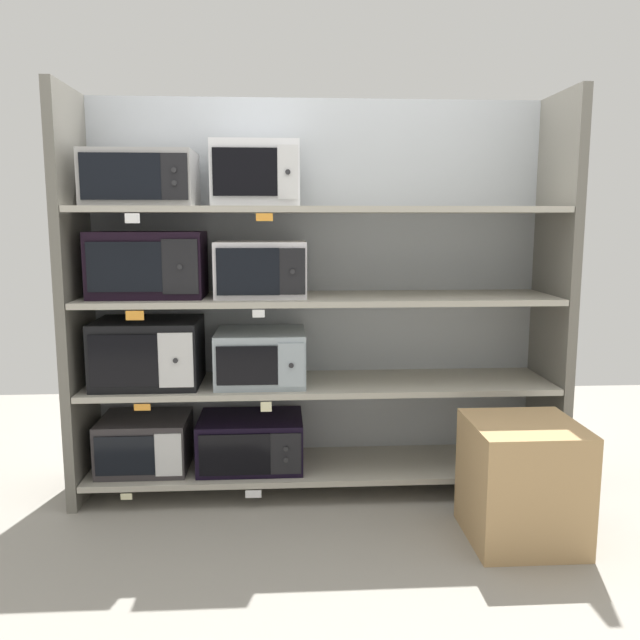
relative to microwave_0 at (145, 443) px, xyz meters
name	(u,v)px	position (x,y,z in m)	size (l,w,h in m)	color
ground	(336,595)	(0.92, -1.00, -0.28)	(6.41, 6.00, 0.02)	gray
back_panel	(317,291)	(0.92, 0.27, 0.76)	(2.61, 0.04, 2.06)	#9EA3A8
upright_left	(75,299)	(-0.32, 0.00, 0.76)	(0.05, 0.49, 2.06)	#68645B
upright_right	(554,295)	(2.15, 0.00, 0.76)	(0.05, 0.49, 2.06)	#68645B
shelf_0	(320,466)	(0.92, 0.00, -0.15)	(2.41, 0.49, 0.03)	#ADA899
microwave_0	(145,443)	(0.00, 0.00, 0.00)	(0.45, 0.38, 0.27)	#332F31
microwave_1	(251,441)	(0.55, 0.00, 0.00)	(0.54, 0.41, 0.26)	black
price_tag_0	(126,497)	(-0.05, -0.25, -0.19)	(0.06, 0.00, 0.03)	beige
price_tag_1	(253,494)	(0.57, -0.25, -0.19)	(0.08, 0.00, 0.04)	white
shelf_1	(320,384)	(0.92, 0.00, 0.30)	(2.41, 0.49, 0.03)	#ADA899
microwave_2	(149,352)	(0.04, 0.00, 0.48)	(0.53, 0.42, 0.34)	black
microwave_3	(261,357)	(0.61, 0.00, 0.45)	(0.46, 0.42, 0.27)	#99A6AF
price_tag_2	(142,407)	(0.05, -0.25, 0.26)	(0.08, 0.00, 0.03)	orange
price_tag_3	(266,407)	(0.64, -0.25, 0.26)	(0.05, 0.00, 0.05)	beige
shelf_2	(320,299)	(0.92, 0.00, 0.75)	(2.41, 0.49, 0.03)	#ADA899
microwave_4	(148,265)	(0.05, 0.00, 0.93)	(0.56, 0.34, 0.33)	black
microwave_5	(261,269)	(0.62, 0.00, 0.91)	(0.45, 0.36, 0.28)	silver
price_tag_4	(135,315)	(0.03, -0.25, 0.71)	(0.08, 0.00, 0.04)	orange
price_tag_5	(259,314)	(0.61, -0.25, 0.71)	(0.06, 0.00, 0.04)	white
shelf_3	(320,210)	(0.92, 0.00, 1.20)	(2.41, 0.49, 0.03)	#ADA899
microwave_6	(141,179)	(0.04, 0.00, 1.35)	(0.53, 0.40, 0.27)	#A5A3A1
microwave_7	(256,175)	(0.60, 0.00, 1.38)	(0.43, 0.38, 0.31)	silver
price_tag_6	(132,218)	(0.04, -0.25, 1.16)	(0.07, 0.00, 0.05)	white
price_tag_7	(264,217)	(0.64, -0.25, 1.17)	(0.08, 0.00, 0.04)	orange
shipping_carton	(522,481)	(1.78, -0.61, 0.00)	(0.47, 0.47, 0.54)	tan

